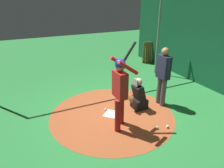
% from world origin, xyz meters
% --- Properties ---
extents(ground_plane, '(25.81, 25.81, 0.00)m').
position_xyz_m(ground_plane, '(0.00, 0.00, 0.00)').
color(ground_plane, '#287A38').
extents(dirt_circle, '(3.52, 3.52, 0.01)m').
position_xyz_m(dirt_circle, '(0.00, 0.00, 0.00)').
color(dirt_circle, '#9E4C28').
rests_on(dirt_circle, ground).
extents(home_plate, '(0.59, 0.59, 0.01)m').
position_xyz_m(home_plate, '(0.00, 0.00, 0.01)').
color(home_plate, white).
rests_on(home_plate, dirt_circle).
extents(batter, '(0.68, 0.49, 2.16)m').
position_xyz_m(batter, '(0.08, 0.62, 1.12)').
color(batter, maroon).
rests_on(batter, ground).
extents(catcher, '(0.58, 0.40, 0.97)m').
position_xyz_m(catcher, '(-0.86, 0.01, 0.38)').
color(catcher, black).
rests_on(catcher, ground).
extents(umpire, '(0.23, 0.49, 1.80)m').
position_xyz_m(umpire, '(-1.63, 0.09, 1.02)').
color(umpire, '#4C4C51').
rests_on(umpire, ground).
extents(back_wall, '(0.22, 9.81, 3.42)m').
position_xyz_m(back_wall, '(-4.07, 0.00, 1.72)').
color(back_wall, '#145133').
rests_on(back_wall, ground).
extents(cage_frame, '(6.43, 4.66, 3.23)m').
position_xyz_m(cage_frame, '(0.00, 0.00, 2.29)').
color(cage_frame, gray).
rests_on(cage_frame, ground).
extents(bat_rack, '(0.70, 0.18, 1.05)m').
position_xyz_m(bat_rack, '(-3.82, -3.71, 0.49)').
color(bat_rack, olive).
rests_on(bat_rack, ground).
extents(baseball_0, '(0.07, 0.07, 0.07)m').
position_xyz_m(baseball_0, '(0.08, -0.27, 0.04)').
color(baseball_0, white).
rests_on(baseball_0, dirt_circle).
extents(baseball_1, '(0.07, 0.07, 0.07)m').
position_xyz_m(baseball_1, '(-1.01, 1.21, 0.04)').
color(baseball_1, white).
rests_on(baseball_1, dirt_circle).
extents(baseball_2, '(0.07, 0.07, 0.07)m').
position_xyz_m(baseball_2, '(-0.73, 1.13, 0.04)').
color(baseball_2, white).
rests_on(baseball_2, dirt_circle).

